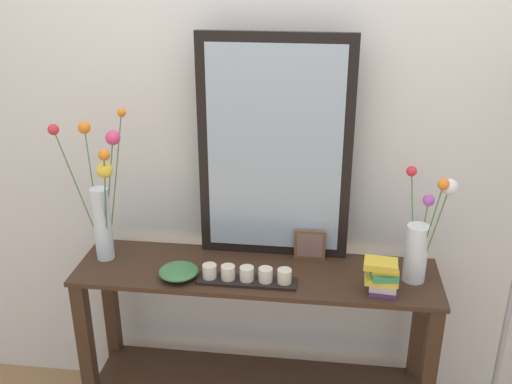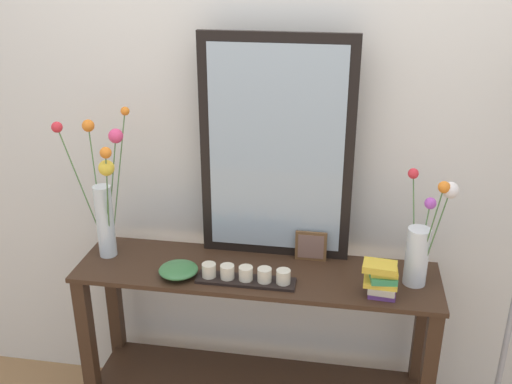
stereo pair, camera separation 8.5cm
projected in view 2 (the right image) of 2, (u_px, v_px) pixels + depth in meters
The scene contains 9 objects.
wall_back at pixel (268, 126), 2.48m from camera, with size 6.40×0.08×2.70m, color silver.
console_table at pixel (256, 334), 2.52m from camera, with size 1.48×0.38×0.83m.
mirror_leaning at pixel (276, 151), 2.35m from camera, with size 0.62×0.03×0.93m.
tall_vase_left at pixel (104, 197), 2.42m from camera, with size 0.25×0.26×0.62m.
vase_right at pixel (421, 244), 2.24m from camera, with size 0.17×0.20×0.46m.
candle_tray at pixel (246, 276), 2.31m from camera, with size 0.39×0.09×0.07m.
picture_frame_small at pixel (311, 246), 2.45m from camera, with size 0.13×0.01×0.13m.
decorative_bowl at pixel (178, 270), 2.35m from camera, with size 0.16×0.16×0.05m.
book_stack at pixel (382, 279), 2.20m from camera, with size 0.14×0.10×0.14m.
Camera 2 is at (0.34, -2.06, 2.06)m, focal length 41.33 mm.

